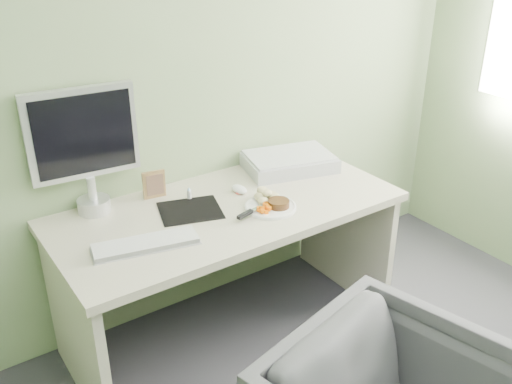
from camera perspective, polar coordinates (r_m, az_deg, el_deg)
wall_back at (r=2.72m, az=-7.46°, el=13.32°), size 3.50×0.00×3.50m
desk at (r=2.71m, az=-2.80°, el=-4.85°), size 1.60×0.75×0.73m
plate at (r=2.60m, az=1.46°, el=-1.52°), size 0.24×0.24×0.01m
steak at (r=2.59m, az=2.28°, el=-1.15°), size 0.10×0.10×0.03m
potato_pile at (r=2.64m, az=1.03°, el=-0.20°), size 0.12×0.10×0.06m
carrot_heap at (r=2.54m, az=0.79°, el=-1.51°), size 0.06×0.06×0.04m
steak_knife at (r=2.52m, az=-0.55°, el=-1.96°), size 0.23×0.08×0.02m
mousepad at (r=2.60m, az=-6.60°, el=-1.83°), size 0.33×0.31×0.00m
keyboard at (r=2.35m, az=-10.97°, el=-5.06°), size 0.44×0.21×0.02m
computer_mouse at (r=2.74m, az=-1.68°, el=0.27°), size 0.06×0.10×0.03m
photo_frame at (r=2.72m, az=-10.16°, el=0.76°), size 0.11×0.03×0.14m
eyedrop_bottle at (r=2.69m, az=-6.70°, el=-0.16°), size 0.02×0.02×0.06m
scanner at (r=3.00m, az=3.32°, el=2.97°), size 0.52×0.41×0.07m
monitor at (r=2.57m, az=-16.81°, el=4.61°), size 0.47×0.15×0.57m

